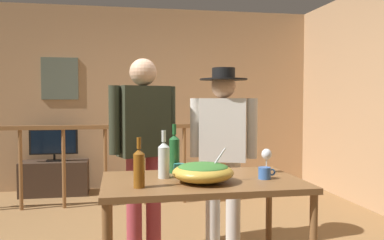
{
  "coord_description": "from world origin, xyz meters",
  "views": [
    {
      "loc": [
        -0.31,
        -3.3,
        1.31
      ],
      "look_at": [
        0.25,
        -0.25,
        1.16
      ],
      "focal_mm": 37.82,
      "sensor_mm": 36.0,
      "label": 1
    }
  ],
  "objects_px": {
    "tv_console": "(55,178)",
    "wine_bottle_clear": "(163,159)",
    "wine_bottle_amber": "(139,167)",
    "wine_bottle_green": "(174,153)",
    "salad_bowl": "(203,171)",
    "framed_picture": "(60,79)",
    "stair_railing": "(125,153)",
    "person_standing_left": "(144,138)",
    "mug_blue": "(265,173)",
    "wine_glass": "(267,155)",
    "flat_screen_tv": "(54,142)",
    "person_standing_right": "(223,142)",
    "mug_teal": "(180,170)",
    "serving_table": "(202,190)"
  },
  "relations": [
    {
      "from": "person_standing_left",
      "to": "wine_bottle_green",
      "type": "bearing_deg",
      "value": 92.07
    },
    {
      "from": "serving_table",
      "to": "wine_glass",
      "type": "xyz_separation_m",
      "value": [
        0.52,
        0.16,
        0.2
      ]
    },
    {
      "from": "flat_screen_tv",
      "to": "mug_blue",
      "type": "relative_size",
      "value": 5.19
    },
    {
      "from": "tv_console",
      "to": "stair_railing",
      "type": "bearing_deg",
      "value": -38.11
    },
    {
      "from": "mug_blue",
      "to": "person_standing_left",
      "type": "height_order",
      "value": "person_standing_left"
    },
    {
      "from": "flat_screen_tv",
      "to": "mug_teal",
      "type": "height_order",
      "value": "flat_screen_tv"
    },
    {
      "from": "wine_bottle_green",
      "to": "wine_bottle_amber",
      "type": "bearing_deg",
      "value": -121.35
    },
    {
      "from": "wine_bottle_amber",
      "to": "mug_teal",
      "type": "relative_size",
      "value": 2.59
    },
    {
      "from": "flat_screen_tv",
      "to": "person_standing_left",
      "type": "relative_size",
      "value": 0.38
    },
    {
      "from": "wine_glass",
      "to": "person_standing_left",
      "type": "distance_m",
      "value": 1.06
    },
    {
      "from": "stair_railing",
      "to": "wine_bottle_green",
      "type": "xyz_separation_m",
      "value": [
        0.33,
        -2.08,
        0.26
      ]
    },
    {
      "from": "mug_teal",
      "to": "person_standing_left",
      "type": "height_order",
      "value": "person_standing_left"
    },
    {
      "from": "salad_bowl",
      "to": "wine_bottle_amber",
      "type": "bearing_deg",
      "value": -168.14
    },
    {
      "from": "framed_picture",
      "to": "mug_blue",
      "type": "xyz_separation_m",
      "value": [
        1.8,
        -3.45,
        -0.8
      ]
    },
    {
      "from": "framed_picture",
      "to": "stair_railing",
      "type": "bearing_deg",
      "value": -49.08
    },
    {
      "from": "flat_screen_tv",
      "to": "wine_bottle_green",
      "type": "distance_m",
      "value": 3.07
    },
    {
      "from": "tv_console",
      "to": "wine_bottle_green",
      "type": "xyz_separation_m",
      "value": [
        1.27,
        -2.82,
        0.69
      ]
    },
    {
      "from": "serving_table",
      "to": "wine_bottle_clear",
      "type": "height_order",
      "value": "wine_bottle_clear"
    },
    {
      "from": "framed_picture",
      "to": "mug_blue",
      "type": "bearing_deg",
      "value": -62.45
    },
    {
      "from": "person_standing_left",
      "to": "wine_bottle_clear",
      "type": "bearing_deg",
      "value": 77.65
    },
    {
      "from": "stair_railing",
      "to": "person_standing_left",
      "type": "bearing_deg",
      "value": -85.28
    },
    {
      "from": "mug_blue",
      "to": "person_standing_right",
      "type": "xyz_separation_m",
      "value": [
        -0.08,
        0.82,
        0.13
      ]
    },
    {
      "from": "framed_picture",
      "to": "tv_console",
      "type": "distance_m",
      "value": 1.41
    },
    {
      "from": "tv_console",
      "to": "wine_glass",
      "type": "relative_size",
      "value": 5.03
    },
    {
      "from": "wine_glass",
      "to": "wine_bottle_green",
      "type": "distance_m",
      "value": 0.69
    },
    {
      "from": "tv_console",
      "to": "wine_bottle_clear",
      "type": "distance_m",
      "value": 3.29
    },
    {
      "from": "wine_glass",
      "to": "person_standing_right",
      "type": "distance_m",
      "value": 0.62
    },
    {
      "from": "mug_teal",
      "to": "stair_railing",
      "type": "bearing_deg",
      "value": 99.12
    },
    {
      "from": "mug_blue",
      "to": "tv_console",
      "type": "bearing_deg",
      "value": 120.35
    },
    {
      "from": "wine_glass",
      "to": "wine_bottle_clear",
      "type": "bearing_deg",
      "value": -174.91
    },
    {
      "from": "wine_bottle_clear",
      "to": "mug_teal",
      "type": "distance_m",
      "value": 0.17
    },
    {
      "from": "wine_bottle_amber",
      "to": "wine_bottle_green",
      "type": "distance_m",
      "value": 0.55
    },
    {
      "from": "salad_bowl",
      "to": "person_standing_left",
      "type": "bearing_deg",
      "value": 111.4
    },
    {
      "from": "wine_bottle_amber",
      "to": "mug_blue",
      "type": "xyz_separation_m",
      "value": [
        0.86,
        0.12,
        -0.09
      ]
    },
    {
      "from": "stair_railing",
      "to": "mug_teal",
      "type": "relative_size",
      "value": 29.18
    },
    {
      "from": "serving_table",
      "to": "person_standing_right",
      "type": "height_order",
      "value": "person_standing_right"
    },
    {
      "from": "wine_bottle_amber",
      "to": "framed_picture",
      "type": "bearing_deg",
      "value": 104.7
    },
    {
      "from": "wine_bottle_clear",
      "to": "mug_teal",
      "type": "height_order",
      "value": "wine_bottle_clear"
    },
    {
      "from": "salad_bowl",
      "to": "person_standing_left",
      "type": "xyz_separation_m",
      "value": [
        -0.33,
        0.85,
        0.14
      ]
    },
    {
      "from": "tv_console",
      "to": "mug_teal",
      "type": "relative_size",
      "value": 7.45
    },
    {
      "from": "tv_console",
      "to": "wine_bottle_amber",
      "type": "bearing_deg",
      "value": -73.26
    },
    {
      "from": "wine_bottle_clear",
      "to": "mug_teal",
      "type": "xyz_separation_m",
      "value": [
        0.13,
        0.07,
        -0.09
      ]
    },
    {
      "from": "wine_bottle_amber",
      "to": "wine_glass",
      "type": "bearing_deg",
      "value": 19.98
    },
    {
      "from": "tv_console",
      "to": "flat_screen_tv",
      "type": "height_order",
      "value": "flat_screen_tv"
    },
    {
      "from": "salad_bowl",
      "to": "person_standing_right",
      "type": "height_order",
      "value": "person_standing_right"
    },
    {
      "from": "framed_picture",
      "to": "person_standing_left",
      "type": "height_order",
      "value": "framed_picture"
    },
    {
      "from": "person_standing_left",
      "to": "person_standing_right",
      "type": "xyz_separation_m",
      "value": [
        0.7,
        -0.0,
        -0.04
      ]
    },
    {
      "from": "flat_screen_tv",
      "to": "tv_console",
      "type": "bearing_deg",
      "value": 90.0
    },
    {
      "from": "wine_bottle_amber",
      "to": "wine_bottle_clear",
      "type": "height_order",
      "value": "wine_bottle_clear"
    },
    {
      "from": "salad_bowl",
      "to": "wine_bottle_green",
      "type": "height_order",
      "value": "wine_bottle_green"
    }
  ]
}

